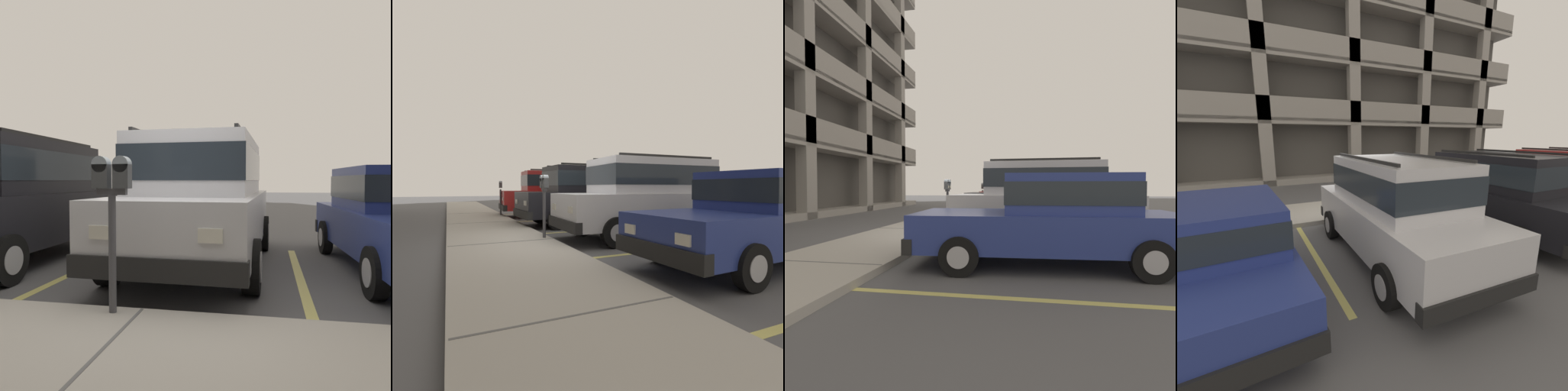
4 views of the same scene
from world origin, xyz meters
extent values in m
cube|color=#565659|center=(0.00, 0.00, -0.05)|extent=(80.00, 80.00, 0.10)
cube|color=#ADA89E|center=(0.00, 1.30, 0.06)|extent=(40.00, 2.20, 0.12)
cube|color=#606060|center=(-4.00, 1.30, 0.12)|extent=(0.03, 2.16, 0.00)
cube|color=#606060|center=(0.00, 1.30, 0.12)|extent=(0.03, 2.16, 0.00)
cube|color=#606060|center=(4.00, 1.30, 0.12)|extent=(0.03, 2.16, 0.00)
cube|color=#606060|center=(8.00, 1.30, 0.12)|extent=(0.03, 2.16, 0.00)
cube|color=#DBD16B|center=(-1.59, -1.40, 0.00)|extent=(0.12, 4.80, 0.01)
cube|color=#DBD16B|center=(1.59, -1.40, 0.00)|extent=(0.12, 4.80, 0.01)
cube|color=#DBD16B|center=(4.78, -1.40, 0.00)|extent=(0.12, 4.80, 0.01)
cube|color=silver|center=(-0.12, -2.33, 0.73)|extent=(1.98, 4.75, 0.80)
cube|color=silver|center=(-0.12, -2.38, 1.55)|extent=(1.70, 2.96, 0.84)
cube|color=#232B33|center=(-0.12, -2.38, 1.57)|extent=(1.73, 2.98, 0.46)
cube|color=black|center=(-0.06, -0.02, 0.45)|extent=(1.88, 0.21, 0.24)
cube|color=black|center=(-0.19, -4.64, 0.45)|extent=(1.88, 0.21, 0.24)
cube|color=silver|center=(0.52, 0.02, 0.81)|extent=(0.24, 0.04, 0.14)
cube|color=silver|center=(-0.62, 0.05, 0.81)|extent=(0.24, 0.04, 0.14)
cylinder|color=black|center=(0.82, -0.90, 0.33)|extent=(0.22, 0.67, 0.66)
cylinder|color=#B2B2B7|center=(0.82, -0.90, 0.33)|extent=(0.23, 0.37, 0.36)
cylinder|color=black|center=(-0.98, -0.84, 0.33)|extent=(0.22, 0.67, 0.66)
cylinder|color=#B2B2B7|center=(-0.98, -0.84, 0.33)|extent=(0.23, 0.37, 0.36)
cylinder|color=black|center=(0.74, -3.81, 0.33)|extent=(0.22, 0.67, 0.66)
cylinder|color=#B2B2B7|center=(0.74, -3.81, 0.33)|extent=(0.23, 0.37, 0.36)
cylinder|color=black|center=(-1.07, -3.76, 0.33)|extent=(0.22, 0.67, 0.66)
cylinder|color=#B2B2B7|center=(-1.07, -3.76, 0.33)|extent=(0.23, 0.37, 0.36)
cube|color=black|center=(0.56, -2.40, 2.01)|extent=(0.13, 2.62, 0.05)
cube|color=black|center=(-0.81, -2.36, 2.01)|extent=(0.13, 2.62, 0.05)
cube|color=navy|center=(-3.10, -2.33, 0.60)|extent=(1.94, 4.49, 0.60)
cube|color=navy|center=(-3.08, -2.63, 1.22)|extent=(1.60, 2.06, 0.64)
cube|color=#232B33|center=(-3.08, -2.63, 1.24)|extent=(1.63, 2.08, 0.35)
cube|color=black|center=(-3.21, -0.17, 0.42)|extent=(1.74, 0.25, 0.24)
cube|color=black|center=(-2.98, -4.48, 0.42)|extent=(1.74, 0.25, 0.24)
cube|color=silver|center=(-2.69, -0.09, 0.66)|extent=(0.24, 0.04, 0.14)
cube|color=silver|center=(-3.74, -0.15, 0.66)|extent=(0.24, 0.04, 0.14)
cylinder|color=black|center=(-2.34, -0.92, 0.30)|extent=(0.19, 0.61, 0.60)
cylinder|color=#B2B2B7|center=(-2.34, -0.92, 0.30)|extent=(0.20, 0.34, 0.33)
cylinder|color=black|center=(-4.00, -1.01, 0.30)|extent=(0.19, 0.61, 0.60)
cylinder|color=#B2B2B7|center=(-4.00, -1.01, 0.30)|extent=(0.20, 0.34, 0.33)
cylinder|color=black|center=(-2.19, -3.64, 0.30)|extent=(0.19, 0.61, 0.60)
cylinder|color=#B2B2B7|center=(-2.19, -3.64, 0.30)|extent=(0.20, 0.34, 0.33)
cube|color=black|center=(3.01, -2.07, 0.73)|extent=(1.91, 4.73, 0.80)
cube|color=black|center=(3.01, -2.12, 1.55)|extent=(1.66, 2.94, 0.84)
cube|color=#232B33|center=(3.01, -2.12, 1.57)|extent=(1.69, 2.96, 0.46)
cube|color=black|center=(2.98, 0.24, 0.45)|extent=(1.88, 0.19, 0.24)
cube|color=silver|center=(3.55, 0.30, 0.81)|extent=(0.24, 0.03, 0.14)
cube|color=silver|center=(2.41, 0.28, 0.81)|extent=(0.24, 0.03, 0.14)
cylinder|color=black|center=(3.89, -0.60, 0.33)|extent=(0.21, 0.66, 0.66)
cylinder|color=#B2B2B7|center=(3.89, -0.60, 0.33)|extent=(0.23, 0.37, 0.36)
cylinder|color=black|center=(2.09, -0.62, 0.33)|extent=(0.21, 0.66, 0.66)
cylinder|color=#B2B2B7|center=(2.09, -0.62, 0.33)|extent=(0.23, 0.37, 0.36)
cylinder|color=black|center=(2.13, -3.54, 0.33)|extent=(0.21, 0.66, 0.66)
cylinder|color=#B2B2B7|center=(2.13, -3.54, 0.33)|extent=(0.23, 0.37, 0.36)
cube|color=black|center=(3.70, -2.11, 2.01)|extent=(0.09, 2.62, 0.05)
cube|color=black|center=(2.33, -2.13, 2.01)|extent=(0.09, 2.62, 0.05)
cube|color=red|center=(6.44, -2.05, 0.73)|extent=(2.11, 4.80, 0.80)
cube|color=black|center=(6.58, 0.26, 0.45)|extent=(1.88, 0.27, 0.24)
cube|color=silver|center=(7.15, 0.27, 0.81)|extent=(0.24, 0.04, 0.14)
cube|color=silver|center=(6.01, 0.34, 0.81)|extent=(0.24, 0.04, 0.14)
cylinder|color=black|center=(7.43, -0.65, 0.33)|extent=(0.24, 0.67, 0.66)
cylinder|color=#B2B2B7|center=(7.43, -0.65, 0.33)|extent=(0.24, 0.38, 0.36)
cylinder|color=black|center=(5.63, -0.54, 0.33)|extent=(0.24, 0.67, 0.66)
cylinder|color=#B2B2B7|center=(5.63, -0.54, 0.33)|extent=(0.24, 0.38, 0.36)
cube|color=black|center=(5.75, -2.06, 2.01)|extent=(0.20, 2.62, 0.05)
cylinder|color=#47474C|center=(0.24, 0.35, 0.66)|extent=(0.07, 0.07, 1.09)
cube|color=#47474C|center=(0.24, 0.35, 1.24)|extent=(0.28, 0.06, 0.06)
cube|color=#424447|center=(0.14, 0.35, 1.38)|extent=(0.15, 0.11, 0.22)
cylinder|color=#8C99A3|center=(0.14, 0.35, 1.49)|extent=(0.15, 0.11, 0.15)
cube|color=#B7B293|center=(0.14, 0.29, 1.34)|extent=(0.08, 0.01, 0.08)
cube|color=#424447|center=(0.34, 0.35, 1.38)|extent=(0.15, 0.11, 0.22)
cylinder|color=#8C99A3|center=(0.34, 0.35, 1.49)|extent=(0.15, 0.11, 0.15)
cube|color=#B7B293|center=(0.34, 0.29, 1.34)|extent=(0.08, 0.01, 0.08)
cylinder|color=#47474C|center=(6.62, 0.33, 0.66)|extent=(0.07, 0.07, 1.07)
cube|color=#424447|center=(6.62, 0.33, 1.36)|extent=(0.15, 0.11, 0.22)
cylinder|color=#8C99A3|center=(6.62, 0.33, 1.47)|extent=(0.15, 0.11, 0.15)
cube|color=#B7B293|center=(6.62, 0.27, 1.32)|extent=(0.08, 0.01, 0.08)
cube|color=#54514D|center=(-1.74, 12.43, 7.50)|extent=(31.36, 8.80, 15.00)
cube|color=gray|center=(-1.74, 11.83, 0.15)|extent=(32.00, 10.00, 0.30)
cube|color=gray|center=(-1.74, 11.83, 3.15)|extent=(32.00, 10.00, 0.30)
cube|color=gray|center=(-1.74, 6.93, 3.70)|extent=(32.00, 0.20, 1.10)
cube|color=gray|center=(-1.74, 11.83, 6.15)|extent=(32.00, 10.00, 0.30)
cube|color=gray|center=(-1.74, 6.93, 6.70)|extent=(32.00, 0.20, 1.10)
cube|color=gray|center=(-1.74, 11.83, 9.15)|extent=(32.00, 10.00, 0.30)
cube|color=gray|center=(-1.74, 7.08, 7.50)|extent=(0.60, 0.50, 15.00)
cube|color=gray|center=(2.83, 7.08, 7.50)|extent=(0.60, 0.50, 15.00)
cube|color=gray|center=(7.40, 7.08, 7.50)|extent=(0.60, 0.50, 15.00)
cube|color=gray|center=(11.97, 7.08, 7.50)|extent=(0.60, 0.50, 15.00)
camera|label=1|loc=(-1.17, 3.62, 1.34)|focal=35.00mm
camera|label=2|loc=(-6.51, 2.37, 1.28)|focal=28.00mm
camera|label=3|loc=(-8.38, -2.06, 1.32)|focal=28.00mm
camera|label=4|loc=(-2.69, -6.66, 2.39)|focal=24.00mm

